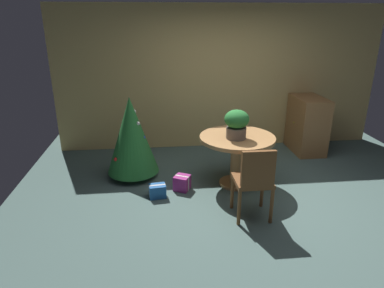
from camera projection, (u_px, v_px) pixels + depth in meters
ground_plane at (246, 200)px, 4.67m from camera, size 6.60×6.60×0.00m
back_wall_panel at (220, 78)px, 6.27m from camera, size 6.00×0.10×2.60m
round_dining_table at (237, 148)px, 4.91m from camera, size 1.09×1.09×0.76m
flower_vase at (237, 123)px, 4.69m from camera, size 0.34×0.34×0.41m
wooden_chair_near at (254, 179)px, 4.05m from camera, size 0.44×0.43×0.95m
holiday_tree at (131, 135)px, 5.14m from camera, size 0.79×0.79×1.27m
gift_box_purple at (182, 183)px, 4.91m from camera, size 0.28×0.28×0.22m
gift_box_blue at (157, 191)px, 4.71m from camera, size 0.25×0.19×0.19m
wooden_cabinet at (307, 125)px, 6.23m from camera, size 0.53×0.83×1.02m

